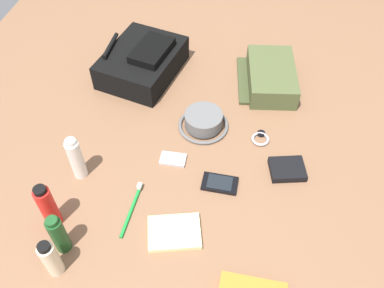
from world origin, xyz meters
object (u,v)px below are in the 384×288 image
object	(u,v)px
toothpaste_tube	(76,159)
toiletry_pouch	(270,77)
backpack	(143,62)
shampoo_bottle	(58,234)
lotion_bottle	(51,259)
wristwatch	(260,138)
wallet	(287,169)
notepad	(174,232)
media_player	(173,159)
toothbrush	(133,206)
cell_phone	(220,183)
sunscreen_spray	(48,206)
bucket_hat	(203,121)

from	to	relation	value
toothpaste_tube	toiletry_pouch	bearing A→B (deg)	-44.72
backpack	shampoo_bottle	size ratio (longest dim) A/B	2.51
toiletry_pouch	lotion_bottle	world-z (taller)	lotion_bottle
wristwatch	wallet	distance (m)	0.15
backpack	notepad	world-z (taller)	backpack
media_player	toothbrush	bearing A→B (deg)	159.22
cell_phone	toothbrush	world-z (taller)	toothbrush
sunscreen_spray	notepad	distance (m)	0.36
media_player	wristwatch	size ratio (longest dim) A/B	1.21
cell_phone	sunscreen_spray	bearing A→B (deg)	116.94
bucket_hat	wristwatch	distance (m)	0.20
backpack	toiletry_pouch	distance (m)	0.49
shampoo_bottle	bucket_hat	bearing A→B (deg)	-28.95
backpack	cell_phone	bearing A→B (deg)	-140.58
shampoo_bottle	cell_phone	size ratio (longest dim) A/B	1.33
wallet	notepad	world-z (taller)	wallet
cell_phone	bucket_hat	bearing A→B (deg)	22.75
backpack	media_player	size ratio (longest dim) A/B	4.31
toiletry_pouch	sunscreen_spray	distance (m)	0.92
backpack	shampoo_bottle	bearing A→B (deg)	179.44
bucket_hat	sunscreen_spray	bearing A→B (deg)	142.56
lotion_bottle	wristwatch	bearing A→B (deg)	-40.10
media_player	backpack	bearing A→B (deg)	28.46
backpack	cell_phone	xyz separation A→B (m)	(-0.47, -0.38, -0.05)
shampoo_bottle	toothpaste_tube	xyz separation A→B (m)	(0.25, 0.05, 0.01)
notepad	sunscreen_spray	bearing A→B (deg)	79.04
backpack	wallet	xyz separation A→B (m)	(-0.37, -0.59, -0.04)
toothbrush	notepad	bearing A→B (deg)	-112.28
cell_phone	media_player	bearing A→B (deg)	68.87
media_player	lotion_bottle	bearing A→B (deg)	153.11
wallet	notepad	bearing A→B (deg)	118.87
bucket_hat	toothbrush	size ratio (longest dim) A/B	0.93
lotion_bottle	shampoo_bottle	world-z (taller)	shampoo_bottle
shampoo_bottle	cell_phone	distance (m)	0.50
shampoo_bottle	cell_phone	xyz separation A→B (m)	(0.30, -0.39, -0.06)
bucket_hat	toiletry_pouch	bearing A→B (deg)	-37.38
lotion_bottle	media_player	bearing A→B (deg)	-26.89
media_player	wallet	world-z (taller)	wallet
wallet	toothpaste_tube	bearing A→B (deg)	87.78
toiletry_pouch	bucket_hat	size ratio (longest dim) A/B	1.72
toothbrush	bucket_hat	bearing A→B (deg)	-21.32
bucket_hat	backpack	bearing A→B (deg)	50.69
shampoo_bottle	wristwatch	world-z (taller)	shampoo_bottle
lotion_bottle	toothpaste_tube	size ratio (longest dim) A/B	0.86
bucket_hat	lotion_bottle	distance (m)	0.67
cell_phone	wallet	size ratio (longest dim) A/B	1.01
toothpaste_tube	notepad	distance (m)	0.38
shampoo_bottle	notepad	xyz separation A→B (m)	(0.10, -0.29, -0.06)
toiletry_pouch	shampoo_bottle	xyz separation A→B (m)	(-0.80, 0.50, 0.03)
shampoo_bottle	sunscreen_spray	distance (m)	0.09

